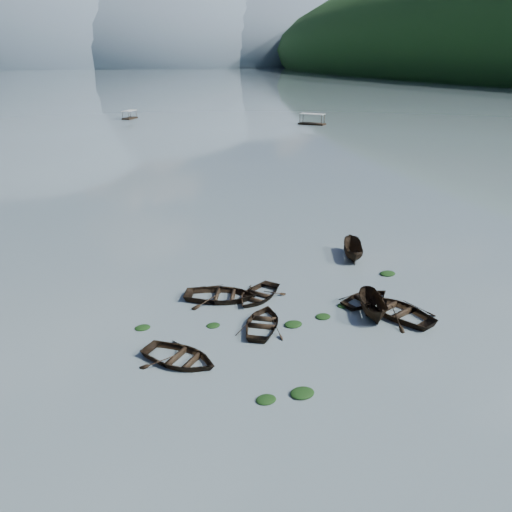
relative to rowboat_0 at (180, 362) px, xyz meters
name	(u,v)px	position (x,y,z in m)	size (l,w,h in m)	color
ground_plane	(336,368)	(7.76, -3.63, 0.00)	(2400.00, 2400.00, 0.00)	slate
haze_mtn_b	(17,66)	(-52.24, 896.37, 0.00)	(520.00, 520.00, 340.00)	#475666
haze_mtn_c	(144,66)	(147.76, 896.37, 0.00)	(520.00, 520.00, 260.00)	#475666
haze_mtn_d	(243,65)	(327.76, 896.37, 0.00)	(520.00, 520.00, 220.00)	#475666
rowboat_0	(180,362)	(0.00, 0.00, 0.00)	(3.23, 4.52, 0.94)	black
rowboat_1	(263,326)	(5.72, 1.91, 0.00)	(3.04, 4.26, 0.88)	black
rowboat_3	(397,315)	(14.43, 0.13, 0.00)	(3.57, 5.00, 1.04)	black
rowboat_4	(366,302)	(13.57, 2.44, 0.00)	(2.80, 3.91, 0.81)	black
rowboat_5	(372,315)	(12.90, 0.72, 0.00)	(1.51, 4.01, 1.55)	black
rowboat_6	(221,299)	(4.40, 6.40, 0.00)	(3.58, 5.02, 1.04)	black
rowboat_7	(258,298)	(6.86, 5.70, 0.00)	(3.05, 4.27, 0.89)	black
rowboat_8	(352,257)	(16.93, 9.81, 0.00)	(1.53, 4.05, 1.57)	black
weed_clump_0	(266,400)	(3.17, -4.81, 0.00)	(1.02, 0.83, 0.22)	black
weed_clump_1	(293,325)	(7.53, 1.35, 0.00)	(1.15, 0.92, 0.25)	black
weed_clump_2	(302,394)	(5.02, -5.02, 0.00)	(1.25, 1.00, 0.27)	black
weed_clump_3	(323,317)	(9.75, 1.58, 0.00)	(1.00, 0.84, 0.22)	black
weed_clump_4	(344,306)	(11.83, 2.43, 0.00)	(0.99, 0.79, 0.20)	black
weed_clump_5	(143,328)	(-1.30, 4.38, 0.00)	(0.96, 0.78, 0.20)	black
weed_clump_6	(213,326)	(2.84, 3.08, 0.00)	(0.86, 0.72, 0.18)	black
weed_clump_7	(388,274)	(17.63, 5.79, 0.00)	(1.24, 0.99, 0.27)	black
pontoon_centre	(130,119)	(13.76, 116.91, 0.00)	(2.20, 5.28, 2.02)	black
pontoon_right	(312,125)	(53.59, 88.51, 0.00)	(2.66, 6.39, 2.45)	black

